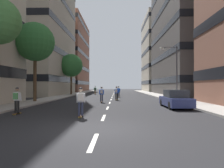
# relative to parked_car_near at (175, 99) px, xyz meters

# --- Properties ---
(ground_plane) EXTENTS (150.80, 150.80, 0.00)m
(ground_plane) POSITION_rel_parked_car_near_xyz_m (-5.72, 16.81, -0.70)
(ground_plane) COLOR black
(sidewalk_left) EXTENTS (2.85, 69.12, 0.14)m
(sidewalk_left) POSITION_rel_parked_car_near_xyz_m (-14.06, 19.96, -0.63)
(sidewalk_left) COLOR #9E9991
(sidewalk_left) RESTS_ON ground_plane
(sidewalk_right) EXTENTS (2.85, 69.12, 0.14)m
(sidewalk_right) POSITION_rel_parked_car_near_xyz_m (2.62, 19.96, -0.63)
(sidewalk_right) COLOR #9E9991
(sidewalk_right) RESTS_ON ground_plane
(lane_markings) EXTENTS (0.16, 57.20, 0.01)m
(lane_markings) POSITION_rel_parked_car_near_xyz_m (-5.72, 17.18, -0.70)
(lane_markings) COLOR silver
(lane_markings) RESTS_ON ground_plane
(building_left_mid) EXTENTS (12.40, 19.68, 35.99)m
(building_left_mid) POSITION_rel_parked_car_near_xyz_m (-21.63, 23.29, 17.39)
(building_left_mid) COLOR #B2A893
(building_left_mid) RESTS_ON ground_plane
(building_left_far) EXTENTS (12.40, 22.70, 22.81)m
(building_left_far) POSITION_rel_parked_car_near_xyz_m (-21.63, 47.56, 10.79)
(building_left_far) COLOR brown
(building_left_far) RESTS_ON ground_plane
(building_right_mid) EXTENTS (12.40, 23.36, 33.14)m
(building_right_mid) POSITION_rel_parked_car_near_xyz_m (10.19, 23.29, 15.96)
(building_right_mid) COLOR #4C4744
(building_right_mid) RESTS_ON ground_plane
(building_right_far) EXTENTS (12.40, 16.98, 23.96)m
(building_right_far) POSITION_rel_parked_car_near_xyz_m (10.19, 47.56, 11.37)
(building_right_far) COLOR #BCB29E
(building_right_far) RESTS_ON ground_plane
(parked_car_near) EXTENTS (1.82, 4.40, 1.52)m
(parked_car_near) POSITION_rel_parked_car_near_xyz_m (0.00, 0.00, 0.00)
(parked_car_near) COLOR navy
(parked_car_near) RESTS_ON ground_plane
(street_tree_mid) EXTENTS (4.30, 4.30, 8.75)m
(street_tree_mid) POSITION_rel_parked_car_near_xyz_m (-14.06, 4.98, 6.01)
(street_tree_mid) COLOR #4C3823
(street_tree_mid) RESTS_ON sidewalk_left
(street_tree_far) EXTENTS (4.55, 4.55, 8.03)m
(street_tree_far) POSITION_rel_parked_car_near_xyz_m (-14.06, 22.61, 5.17)
(street_tree_far) COLOR #4C3823
(street_tree_far) RESTS_ON sidewalk_left
(streetlamp_right) EXTENTS (2.13, 0.30, 6.50)m
(streetlamp_right) POSITION_rel_parked_car_near_xyz_m (1.97, 7.40, 3.44)
(streetlamp_right) COLOR #3F3F44
(streetlamp_right) RESTS_ON sidewalk_right
(skater_0) EXTENTS (0.55, 0.92, 1.78)m
(skater_0) POSITION_rel_parked_car_near_xyz_m (-4.67, 14.61, 0.29)
(skater_0) COLOR brown
(skater_0) RESTS_ON ground_plane
(skater_1) EXTENTS (0.54, 0.91, 1.78)m
(skater_1) POSITION_rel_parked_car_near_xyz_m (-7.08, -5.23, 0.32)
(skater_1) COLOR brown
(skater_1) RESTS_ON ground_plane
(skater_2) EXTENTS (0.57, 0.92, 1.78)m
(skater_2) POSITION_rel_parked_car_near_xyz_m (-4.99, 8.41, 0.32)
(skater_2) COLOR brown
(skater_2) RESTS_ON ground_plane
(skater_3) EXTENTS (0.56, 0.92, 1.78)m
(skater_3) POSITION_rel_parked_car_near_xyz_m (-9.52, 24.85, 0.32)
(skater_3) COLOR brown
(skater_3) RESTS_ON ground_plane
(skater_4) EXTENTS (0.54, 0.91, 1.78)m
(skater_4) POSITION_rel_parked_car_near_xyz_m (-11.43, -4.19, 0.32)
(skater_4) COLOR brown
(skater_4) RESTS_ON ground_plane
(skater_5) EXTENTS (0.55, 0.91, 1.78)m
(skater_5) POSITION_rel_parked_car_near_xyz_m (-6.64, 5.13, 0.32)
(skater_5) COLOR brown
(skater_5) RESTS_ON ground_plane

